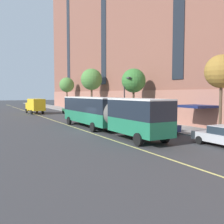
# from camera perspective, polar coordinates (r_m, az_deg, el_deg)

# --- Properties ---
(ground_plane) EXTENTS (260.00, 260.00, 0.00)m
(ground_plane) POSITION_cam_1_polar(r_m,az_deg,el_deg) (27.37, -4.68, -4.27)
(ground_plane) COLOR #38383A
(sidewalk) EXTENTS (4.85, 160.00, 0.15)m
(sidewalk) POSITION_cam_1_polar(r_m,az_deg,el_deg) (34.57, 7.66, -2.41)
(sidewalk) COLOR gray
(sidewalk) RESTS_ON ground
(city_bus) EXTENTS (3.01, 18.66, 3.53)m
(city_bus) POSITION_cam_1_polar(r_m,az_deg,el_deg) (27.10, -1.50, 0.04)
(city_bus) COLOR #1E704C
(city_bus) RESTS_ON ground
(parked_car_navy_0) EXTENTS (2.10, 4.73, 1.56)m
(parked_car_navy_0) POSITION_cam_1_polar(r_m,az_deg,el_deg) (37.14, -1.76, -0.82)
(parked_car_navy_0) COLOR navy
(parked_car_navy_0) RESTS_ON ground
(parked_car_navy_1) EXTENTS (1.94, 4.41, 1.56)m
(parked_car_navy_1) POSITION_cam_1_polar(r_m,az_deg,el_deg) (26.60, 10.35, -2.86)
(parked_car_navy_1) COLOR navy
(parked_car_navy_1) RESTS_ON ground
(parked_car_green_2) EXTENTS (2.00, 4.51, 1.56)m
(parked_car_green_2) POSITION_cam_1_polar(r_m,az_deg,el_deg) (50.91, -9.12, 0.46)
(parked_car_green_2) COLOR #23603D
(parked_car_green_2) RESTS_ON ground
(parked_car_champagne_4) EXTENTS (2.08, 4.28, 1.56)m
(parked_car_champagne_4) POSITION_cam_1_polar(r_m,az_deg,el_deg) (31.69, 3.66, -1.69)
(parked_car_champagne_4) COLOR #BCAD89
(parked_car_champagne_4) RESTS_ON ground
(parked_car_silver_5) EXTENTS (1.99, 4.50, 1.56)m
(parked_car_silver_5) POSITION_cam_1_polar(r_m,az_deg,el_deg) (21.32, 22.97, -4.85)
(parked_car_silver_5) COLOR #B7B7BC
(parked_car_silver_5) RESTS_ON ground
(parked_car_darkgray_6) EXTENTS (2.12, 4.72, 1.56)m
(parked_car_darkgray_6) POSITION_cam_1_polar(r_m,az_deg,el_deg) (43.44, -5.90, -0.12)
(parked_car_darkgray_6) COLOR #4C4C51
(parked_car_darkgray_6) RESTS_ON ground
(box_truck) EXTENTS (2.57, 7.14, 2.90)m
(box_truck) POSITION_cam_1_polar(r_m,az_deg,el_deg) (52.99, -16.37, 1.45)
(box_truck) COLOR gold
(box_truck) RESTS_ON ground
(street_tree_near_corner) EXTENTS (2.99, 2.99, 7.27)m
(street_tree_near_corner) POSITION_cam_1_polar(r_m,az_deg,el_deg) (25.52, 22.74, 8.08)
(street_tree_near_corner) COLOR brown
(street_tree_near_corner) RESTS_ON sidewalk
(street_tree_mid_block) EXTENTS (3.32, 3.32, 7.22)m
(street_tree_mid_block) POSITION_cam_1_polar(r_m,az_deg,el_deg) (36.37, 4.73, 6.78)
(street_tree_mid_block) COLOR brown
(street_tree_mid_block) RESTS_ON sidewalk
(street_tree_far_uptown) EXTENTS (3.97, 3.97, 8.39)m
(street_tree_far_uptown) POSITION_cam_1_polar(r_m,az_deg,el_deg) (49.13, -4.48, 7.06)
(street_tree_far_uptown) COLOR brown
(street_tree_far_uptown) RESTS_ON sidewalk
(street_tree_far_downtown) EXTENTS (3.46, 3.46, 7.51)m
(street_tree_far_downtown) POSITION_cam_1_polar(r_m,az_deg,el_deg) (62.56, -9.81, 5.82)
(street_tree_far_downtown) COLOR brown
(street_tree_far_downtown) RESTS_ON sidewalk
(street_lamp) EXTENTS (0.36, 1.48, 6.01)m
(street_lamp) POSITION_cam_1_polar(r_m,az_deg,el_deg) (35.46, 2.92, 3.98)
(street_lamp) COLOR #2D2D30
(street_lamp) RESTS_ON sidewalk
(lane_centerline) EXTENTS (0.16, 140.00, 0.01)m
(lane_centerline) POSITION_cam_1_polar(r_m,az_deg,el_deg) (30.00, -7.57, -3.54)
(lane_centerline) COLOR #E0D66B
(lane_centerline) RESTS_ON ground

